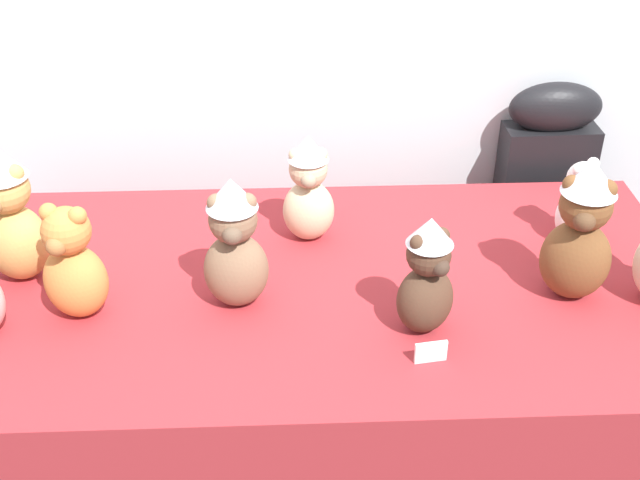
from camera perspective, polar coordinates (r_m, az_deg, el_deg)
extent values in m
cube|color=maroon|center=(2.22, 0.00, -11.00)|extent=(1.83, 0.94, 0.77)
cube|color=black|center=(2.77, 14.53, -0.71)|extent=(0.28, 0.13, 0.89)
ellipsoid|color=black|center=(2.53, 16.11, 8.88)|extent=(0.28, 0.13, 0.15)
ellipsoid|color=brown|center=(1.97, 17.36, -1.32)|extent=(0.20, 0.18, 0.20)
sphere|color=brown|center=(1.89, 18.07, 2.32)|extent=(0.12, 0.12, 0.12)
sphere|color=brown|center=(1.87, 17.20, 3.71)|extent=(0.04, 0.04, 0.04)
sphere|color=brown|center=(1.87, 19.41, 3.35)|extent=(0.04, 0.04, 0.04)
sphere|color=brown|center=(1.86, 17.97, 1.29)|extent=(0.05, 0.05, 0.05)
cone|color=silver|center=(1.86, 18.44, 4.19)|extent=(0.12, 0.12, 0.08)
ellipsoid|color=tan|center=(2.07, -20.39, -0.14)|extent=(0.19, 0.17, 0.19)
sphere|color=tan|center=(2.00, -21.17, 3.32)|extent=(0.12, 0.12, 0.12)
sphere|color=tan|center=(1.96, -20.55, 4.37)|extent=(0.04, 0.04, 0.04)
ellipsoid|color=#4C3323|center=(1.80, 7.33, -4.13)|extent=(0.17, 0.16, 0.16)
sphere|color=#4C3323|center=(1.73, 7.60, -0.99)|extent=(0.10, 0.10, 0.10)
sphere|color=#4C3323|center=(1.69, 6.88, -0.22)|extent=(0.04, 0.04, 0.04)
sphere|color=#4C3323|center=(1.73, 8.48, 0.32)|extent=(0.04, 0.04, 0.04)
sphere|color=#412E23|center=(1.71, 8.39, -1.89)|extent=(0.04, 0.04, 0.04)
cone|color=silver|center=(1.70, 7.74, 0.63)|extent=(0.10, 0.10, 0.06)
ellipsoid|color=#D17F3D|center=(1.90, -16.65, -2.75)|extent=(0.17, 0.16, 0.18)
sphere|color=#D17F3D|center=(1.83, -17.30, 0.62)|extent=(0.11, 0.11, 0.11)
sphere|color=#D17F3D|center=(1.83, -18.42, 1.85)|extent=(0.04, 0.04, 0.04)
sphere|color=#D17F3D|center=(1.80, -16.58, 1.63)|extent=(0.04, 0.04, 0.04)
sphere|color=#A06536|center=(1.81, -17.91, -0.39)|extent=(0.04, 0.04, 0.04)
ellipsoid|color=white|center=(2.20, 17.47, 1.66)|extent=(0.15, 0.15, 0.14)
sphere|color=white|center=(2.15, 17.94, 4.09)|extent=(0.09, 0.09, 0.09)
sphere|color=white|center=(2.11, 17.64, 4.70)|extent=(0.03, 0.03, 0.03)
sphere|color=white|center=(2.15, 18.53, 5.07)|extent=(0.03, 0.03, 0.03)
sphere|color=#B4B3AF|center=(2.13, 18.66, 3.51)|extent=(0.04, 0.04, 0.04)
ellipsoid|color=#CCB78E|center=(2.10, -0.80, 2.08)|extent=(0.13, 0.11, 0.16)
sphere|color=#CCB78E|center=(2.04, -0.83, 4.99)|extent=(0.10, 0.10, 0.10)
sphere|color=#CCB78E|center=(2.02, -1.70, 5.92)|extent=(0.04, 0.04, 0.04)
sphere|color=#CCB78E|center=(2.02, 0.03, 5.96)|extent=(0.04, 0.04, 0.04)
sphere|color=#9D8E71|center=(2.01, -0.79, 4.21)|extent=(0.04, 0.04, 0.04)
cone|color=silver|center=(2.01, -0.84, 6.46)|extent=(0.10, 0.10, 0.06)
ellipsoid|color=#7F6047|center=(1.87, -5.86, -2.09)|extent=(0.15, 0.13, 0.18)
sphere|color=#7F6047|center=(1.79, -6.10, 1.44)|extent=(0.11, 0.11, 0.11)
sphere|color=#7F6047|center=(1.77, -7.27, 2.58)|extent=(0.04, 0.04, 0.04)
sphere|color=#7F6047|center=(1.77, -5.08, 2.65)|extent=(0.04, 0.04, 0.04)
sphere|color=brown|center=(1.76, -6.14, 0.38)|extent=(0.05, 0.05, 0.05)
cone|color=silver|center=(1.76, -6.22, 3.26)|extent=(0.11, 0.11, 0.07)
cube|color=white|center=(1.75, 7.74, -7.75)|extent=(0.07, 0.02, 0.05)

